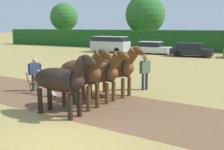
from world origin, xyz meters
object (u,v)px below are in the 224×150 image
Objects in this scene: tree_left at (145,15)px; parked_van at (110,44)px; tree_far_left at (64,17)px; draft_horse_trail_right at (115,67)px; farmer_at_plow at (35,72)px; farmer_beside_team at (145,69)px; draft_horse_lead_right at (82,72)px; plow at (45,88)px; draft_horse_lead_left at (61,80)px; parked_car_center_left at (191,50)px; parked_car_left at (152,48)px; draft_horse_trail_left at (100,72)px.

parked_van is (0.50, -12.29, -4.05)m from tree_left.
tree_far_left reaches higher than draft_horse_trail_right.
farmer_at_plow is 21.81m from parked_van.
parked_van is (-12.09, 17.62, -0.03)m from farmer_beside_team.
draft_horse_lead_right reaches higher than farmer_beside_team.
parked_van is (-8.45, 20.97, 0.70)m from plow.
parked_car_center_left is at bearing 96.32° from draft_horse_lead_left.
parked_car_center_left is (-1.24, 19.15, -0.64)m from draft_horse_trail_right.
farmer_beside_team reaches higher than parked_car_left.
tree_left is 1.75× the size of parked_van.
tree_left is 32.70m from farmer_beside_team.
farmer_beside_team is (0.83, 2.93, -0.21)m from draft_horse_trail_left.
plow is at bearing 147.11° from draft_horse_lead_left.
farmer_beside_team is 19.50m from parked_car_left.
plow is 0.42× the size of parked_car_left.
tree_left is 33.99m from draft_horse_trail_right.
draft_horse_trail_right reaches higher than farmer_beside_team.
farmer_at_plow is 0.35× the size of parked_van.
draft_horse_trail_right is (0.16, 2.39, -0.06)m from draft_horse_lead_right.
draft_horse_trail_left is 0.94× the size of draft_horse_trail_right.
draft_horse_trail_right is (0.23, 3.59, 0.05)m from draft_horse_lead_left.
draft_horse_lead_right is 21.58m from parked_car_center_left.
draft_horse_lead_right is at bearing 23.74° from farmer_at_plow.
draft_horse_lead_left is 1.66× the size of plow.
draft_horse_trail_left reaches higher than parked_car_center_left.
parked_car_left is (-6.06, 20.00, -0.65)m from draft_horse_trail_right.
tree_far_left is 2.82× the size of draft_horse_trail_left.
parked_car_left is at bearing 166.55° from parked_car_center_left.
tree_far_left reaches higher than draft_horse_lead_right.
draft_horse_lead_left is at bearing -89.46° from draft_horse_lead_right.
tree_far_left is 40.84m from plow.
parked_van is at bearing 152.01° from farmer_at_plow.
tree_far_left is at bearing 133.53° from draft_horse_lead_right.
tree_far_left is 40.63m from farmer_beside_team.
draft_horse_lead_left is at bearing -89.92° from draft_horse_trail_left.
plow is at bearing 17.80° from farmer_at_plow.
tree_left is 36.17m from draft_horse_lead_right.
tree_left is at bearing 3.82° from tree_far_left.
tree_far_left reaches higher than parked_car_center_left.
draft_horse_lead_right reaches higher than parked_car_left.
farmer_beside_team is 21.37m from parked_van.
farmer_at_plow is at bearing 150.24° from draft_horse_lead_left.
plow is at bearing -147.04° from draft_horse_trail_right.
draft_horse_lead_right is 0.61× the size of parked_car_left.
draft_horse_lead_right is at bearing -12.21° from plow.
draft_horse_lead_left is at bearing -90.89° from parked_car_center_left.
farmer_beside_team is at bearing 70.33° from draft_horse_trail_right.
draft_horse_lead_right is 24.46m from parked_van.
tree_far_left is 1.66× the size of parked_car_center_left.
draft_horse_lead_left is 1.04× the size of draft_horse_trail_right.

